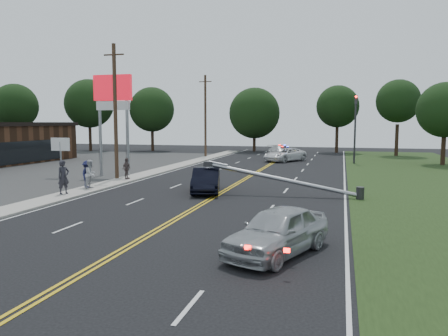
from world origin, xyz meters
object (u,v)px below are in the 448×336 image
(emergency_a, at_px, (285,155))
(bystander_d, at_px, (127,168))
(bystander_a, at_px, (63,177))
(bystander_b, at_px, (91,174))
(fallen_streetlight, at_px, (290,181))
(crashed_sedan, at_px, (206,180))
(waiting_sedan, at_px, (278,231))
(utility_pole_mid, at_px, (115,112))
(bystander_c, at_px, (87,174))
(emergency_b, at_px, (282,152))
(traffic_signal, at_px, (355,123))
(utility_pole_far, at_px, (205,116))
(small_sign, at_px, (60,148))
(pylon_sign, at_px, (113,101))

(emergency_a, height_order, bystander_d, bystander_d)
(bystander_a, distance_m, bystander_b, 2.39)
(fallen_streetlight, distance_m, crashed_sedan, 5.15)
(waiting_sedan, bearing_deg, emergency_a, 118.98)
(utility_pole_mid, xyz_separation_m, bystander_b, (0.92, -4.98, -4.06))
(bystander_c, bearing_deg, crashed_sedan, -95.79)
(bystander_a, bearing_deg, emergency_b, 5.85)
(bystander_d, bearing_deg, traffic_signal, -36.74)
(utility_pole_far, relative_size, crashed_sedan, 2.18)
(small_sign, distance_m, emergency_a, 24.07)
(emergency_a, height_order, bystander_c, bystander_c)
(emergency_a, bearing_deg, small_sign, -98.38)
(pylon_sign, height_order, crashed_sedan, pylon_sign)
(utility_pole_mid, xyz_separation_m, waiting_sedan, (14.31, -15.38, -4.30))
(utility_pole_mid, distance_m, bystander_c, 6.27)
(pylon_sign, xyz_separation_m, utility_pole_mid, (1.30, -2.00, -0.91))
(utility_pole_mid, bearing_deg, emergency_a, 61.53)
(fallen_streetlight, xyz_separation_m, crashed_sedan, (-5.15, 0.10, -0.16))
(small_sign, relative_size, bystander_d, 1.98)
(waiting_sedan, relative_size, bystander_a, 2.32)
(crashed_sedan, bearing_deg, bystander_a, -170.26)
(utility_pole_far, xyz_separation_m, emergency_a, (10.18, -3.23, -4.33))
(fallen_streetlight, height_order, utility_pole_mid, utility_pole_mid)
(utility_pole_far, height_order, crashed_sedan, utility_pole_far)
(utility_pole_mid, distance_m, emergency_a, 21.79)
(utility_pole_mid, distance_m, bystander_a, 8.38)
(crashed_sedan, relative_size, bystander_a, 2.31)
(crashed_sedan, distance_m, bystander_c, 7.81)
(emergency_a, bearing_deg, utility_pole_mid, -88.26)
(utility_pole_mid, relative_size, crashed_sedan, 2.18)
(fallen_streetlight, relative_size, waiting_sedan, 2.04)
(traffic_signal, bearing_deg, emergency_b, 154.36)
(crashed_sedan, xyz_separation_m, bystander_b, (-7.32, -1.08, 0.27))
(bystander_c, bearing_deg, bystander_b, -132.84)
(crashed_sedan, height_order, bystander_b, bystander_b)
(waiting_sedan, xyz_separation_m, bystander_b, (-13.38, 10.40, 0.25))
(small_sign, height_order, bystander_d, small_sign)
(small_sign, bearing_deg, bystander_b, -41.03)
(traffic_signal, bearing_deg, crashed_sedan, -112.93)
(waiting_sedan, relative_size, emergency_b, 0.84)
(bystander_a, bearing_deg, utility_pole_far, 23.91)
(bystander_c, bearing_deg, traffic_signal, -48.65)
(traffic_signal, relative_size, emergency_a, 1.31)
(crashed_sedan, relative_size, emergency_b, 0.84)
(waiting_sedan, bearing_deg, pylon_sign, 154.01)
(pylon_sign, bearing_deg, bystander_b, -72.34)
(emergency_b, bearing_deg, traffic_signal, -53.45)
(traffic_signal, relative_size, bystander_a, 3.56)
(utility_pole_mid, xyz_separation_m, utility_pole_far, (0.00, 22.00, 0.00))
(crashed_sedan, xyz_separation_m, emergency_a, (1.94, 22.67, -0.01))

